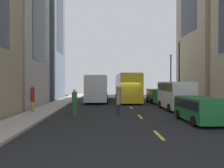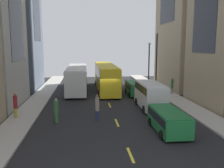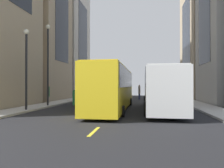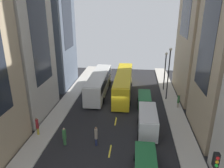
% 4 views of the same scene
% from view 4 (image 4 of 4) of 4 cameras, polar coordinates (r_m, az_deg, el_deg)
% --- Properties ---
extents(ground_plane, '(42.15, 42.15, 0.00)m').
position_cam_4_polar(ground_plane, '(30.48, 1.51, -7.05)').
color(ground_plane, black).
extents(sidewalk_west, '(2.39, 44.00, 0.15)m').
position_cam_4_polar(sidewalk_west, '(32.00, -12.78, -6.04)').
color(sidewalk_west, '#B2ADA3').
rests_on(sidewalk_west, ground).
extents(sidewalk_east, '(2.39, 44.00, 0.15)m').
position_cam_4_polar(sidewalk_east, '(30.89, 16.37, -7.39)').
color(sidewalk_east, '#B2ADA3').
rests_on(sidewalk_east, ground).
extents(lane_stripe_2, '(0.16, 2.00, 0.01)m').
position_cam_4_polar(lane_stripe_2, '(22.88, -0.53, -17.33)').
color(lane_stripe_2, yellow).
rests_on(lane_stripe_2, ground).
extents(lane_stripe_3, '(0.16, 2.00, 0.01)m').
position_cam_4_polar(lane_stripe_3, '(27.85, 0.97, -9.84)').
color(lane_stripe_3, yellow).
rests_on(lane_stripe_3, ground).
extents(lane_stripe_4, '(0.16, 2.00, 0.01)m').
position_cam_4_polar(lane_stripe_4, '(33.16, 1.96, -4.68)').
color(lane_stripe_4, yellow).
rests_on(lane_stripe_4, ground).
extents(lane_stripe_5, '(0.16, 2.00, 0.01)m').
position_cam_4_polar(lane_stripe_5, '(38.68, 2.67, -0.97)').
color(lane_stripe_5, yellow).
rests_on(lane_stripe_5, ground).
extents(lane_stripe_6, '(0.16, 2.00, 0.01)m').
position_cam_4_polar(lane_stripe_6, '(44.32, 3.19, 1.81)').
color(lane_stripe_6, yellow).
rests_on(lane_stripe_6, ground).
extents(lane_stripe_7, '(0.16, 2.00, 0.01)m').
position_cam_4_polar(lane_stripe_7, '(50.04, 3.60, 3.96)').
color(lane_stripe_7, yellow).
rests_on(lane_stripe_7, ground).
extents(building_west_1, '(7.89, 8.66, 20.76)m').
position_cam_4_polar(building_west_1, '(29.68, -25.48, 11.39)').
color(building_west_1, '#B7B2A8').
rests_on(building_west_1, ground).
extents(city_bus_white, '(2.80, 12.72, 3.35)m').
position_cam_4_polar(city_bus_white, '(35.59, -3.46, 0.55)').
color(city_bus_white, silver).
rests_on(city_bus_white, ground).
extents(streetcar_yellow, '(2.70, 13.63, 3.59)m').
position_cam_4_polar(streetcar_yellow, '(35.14, 3.04, 0.50)').
color(streetcar_yellow, yellow).
rests_on(streetcar_yellow, ground).
extents(delivery_van_white, '(2.25, 5.48, 2.58)m').
position_cam_4_polar(delivery_van_white, '(25.52, 9.42, -9.26)').
color(delivery_van_white, white).
rests_on(delivery_van_white, ground).
extents(car_green_0, '(1.99, 4.61, 1.67)m').
position_cam_4_polar(car_green_0, '(32.00, 8.57, -3.95)').
color(car_green_0, '#1E7238').
rests_on(car_green_0, ground).
extents(car_green_1, '(2.08, 4.65, 1.57)m').
position_cam_4_polar(car_green_1, '(20.32, 8.87, -19.90)').
color(car_green_1, '#1E7238').
rests_on(car_green_1, ground).
extents(pedestrian_waiting_curb, '(0.31, 0.31, 2.08)m').
position_cam_4_polar(pedestrian_waiting_curb, '(31.99, 17.17, -4.11)').
color(pedestrian_waiting_curb, gray).
rests_on(pedestrian_waiting_curb, ground).
extents(pedestrian_walking_far, '(0.40, 0.40, 2.02)m').
position_cam_4_polar(pedestrian_walking_far, '(23.69, -12.49, -13.28)').
color(pedestrian_walking_far, '#336B38').
rests_on(pedestrian_walking_far, ground).
extents(pedestrian_crossing_mid, '(0.33, 0.33, 2.21)m').
position_cam_4_polar(pedestrian_crossing_mid, '(23.05, -4.23, -13.48)').
color(pedestrian_crossing_mid, navy).
rests_on(pedestrian_crossing_mid, ground).
extents(pedestrian_crossing_near, '(0.33, 0.33, 2.10)m').
position_cam_4_polar(pedestrian_crossing_near, '(25.87, -19.14, -10.38)').
color(pedestrian_crossing_near, gold).
rests_on(pedestrian_crossing_near, ground).
extents(streetlamp_near, '(0.44, 0.44, 8.02)m').
position_cam_4_polar(streetlamp_near, '(33.19, 14.79, 3.84)').
color(streetlamp_near, black).
rests_on(streetlamp_near, ground).
extents(streetlamp_far, '(0.44, 0.44, 6.53)m').
position_cam_4_polar(streetlamp_far, '(37.13, 13.89, 4.35)').
color(streetlamp_far, black).
rests_on(streetlamp_far, ground).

